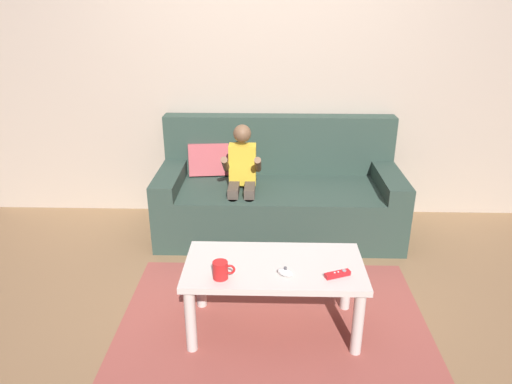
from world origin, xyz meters
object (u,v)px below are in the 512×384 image
object	(u,v)px
couch	(278,195)
coffee_mug	(221,270)
nunchuk_white	(285,272)
person_seated_on_couch	(242,177)
game_remote_red_near_edge	(338,274)
coffee_table	(274,275)

from	to	relation	value
couch	coffee_mug	world-z (taller)	couch
nunchuk_white	couch	bearing A→B (deg)	90.67
person_seated_on_couch	game_remote_red_near_edge	world-z (taller)	person_seated_on_couch
coffee_table	nunchuk_white	distance (m)	0.16
coffee_table	game_remote_red_near_edge	distance (m)	0.36
person_seated_on_couch	nunchuk_white	xyz separation A→B (m)	(0.29, -1.19, -0.08)
couch	person_seated_on_couch	xyz separation A→B (m)	(-0.28, -0.18, 0.22)
couch	coffee_table	xyz separation A→B (m)	(-0.04, -1.26, 0.06)
coffee_table	nunchuk_white	world-z (taller)	nunchuk_white
coffee_mug	game_remote_red_near_edge	bearing A→B (deg)	3.17
game_remote_red_near_edge	coffee_mug	size ratio (longest dim) A/B	1.21
couch	coffee_mug	size ratio (longest dim) A/B	15.93
game_remote_red_near_edge	couch	bearing A→B (deg)	101.97
nunchuk_white	coffee_table	bearing A→B (deg)	116.38
coffee_table	coffee_mug	size ratio (longest dim) A/B	8.33
person_seated_on_couch	game_remote_red_near_edge	bearing A→B (deg)	-64.55
couch	game_remote_red_near_edge	world-z (taller)	couch
game_remote_red_near_edge	coffee_table	bearing A→B (deg)	161.54
coffee_mug	coffee_table	bearing A→B (deg)	27.42
couch	person_seated_on_couch	world-z (taller)	person_seated_on_couch
person_seated_on_couch	nunchuk_white	bearing A→B (deg)	-76.27
person_seated_on_couch	coffee_mug	bearing A→B (deg)	-92.02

